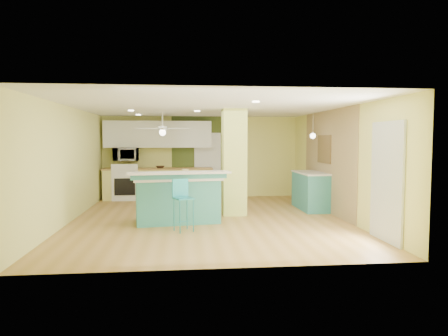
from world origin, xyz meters
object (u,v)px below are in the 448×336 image
(canister, at_px, (185,173))
(side_counter, at_px, (311,190))
(peninsula, at_px, (177,198))
(bar_stool, at_px, (182,196))
(fruit_bowl, at_px, (160,167))

(canister, bearing_deg, side_counter, 19.39)
(peninsula, height_order, side_counter, peninsula)
(peninsula, xyz_separation_m, bar_stool, (0.10, -0.85, 0.16))
(peninsula, bearing_deg, side_counter, 13.39)
(peninsula, bearing_deg, canister, 35.35)
(bar_stool, relative_size, canister, 6.45)
(fruit_bowl, height_order, canister, canister)
(peninsula, height_order, fruit_bowl, peninsula)
(side_counter, xyz_separation_m, canister, (-3.21, -1.13, 0.57))
(bar_stool, relative_size, fruit_bowl, 3.74)
(side_counter, bearing_deg, peninsula, -159.12)
(peninsula, relative_size, bar_stool, 2.11)
(bar_stool, bearing_deg, peninsula, 72.34)
(peninsula, distance_m, fruit_bowl, 3.47)
(fruit_bowl, relative_size, canister, 1.72)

